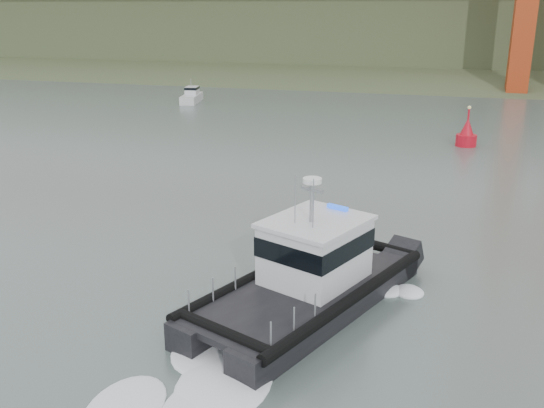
% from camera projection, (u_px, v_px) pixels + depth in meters
% --- Properties ---
extents(ground, '(400.00, 400.00, 0.00)m').
position_uv_depth(ground, '(233.00, 307.00, 26.64)').
color(ground, '#4B5954').
rests_on(ground, ground).
extents(headlands, '(500.00, 105.36, 27.12)m').
position_uv_depth(headlands, '(416.00, 32.00, 139.07)').
color(headlands, '#323F24').
rests_on(headlands, ground).
extents(patrol_boat, '(8.94, 13.28, 6.06)m').
position_uv_depth(patrol_boat, '(310.00, 274.00, 26.32)').
color(patrol_boat, black).
rests_on(patrol_boat, ground).
extents(motorboat, '(3.06, 6.27, 3.30)m').
position_uv_depth(motorboat, '(192.00, 96.00, 83.52)').
color(motorboat, silver).
rests_on(motorboat, ground).
extents(nav_buoy, '(1.94, 1.94, 4.03)m').
position_uv_depth(nav_buoy, '(467.00, 135.00, 57.19)').
color(nav_buoy, '#B40C1B').
rests_on(nav_buoy, ground).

